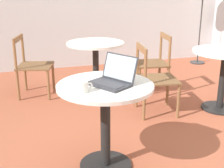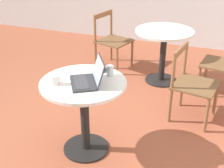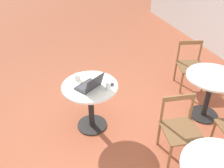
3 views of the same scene
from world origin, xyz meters
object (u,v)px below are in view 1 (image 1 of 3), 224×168
at_px(mug, 83,87).
at_px(mouse, 107,72).
at_px(chair_far_left, 32,66).
at_px(chair_mid_left, 154,79).
at_px(laptop, 112,79).
at_px(drinking_glass, 118,70).
at_px(cafe_table_near, 105,106).
at_px(cafe_table_mid, 224,66).
at_px(cafe_table_far, 96,56).
at_px(chair_far_right, 154,63).

bearing_deg(mug, mouse, 52.69).
bearing_deg(chair_far_left, mouse, -72.38).
height_order(chair_mid_left, laptop, laptop).
height_order(chair_mid_left, mug, chair_mid_left).
distance_m(chair_far_left, laptop, 2.12).
bearing_deg(drinking_glass, cafe_table_near, -130.39).
bearing_deg(mouse, cafe_table_mid, 17.75).
relative_size(cafe_table_near, chair_far_left, 0.94).
bearing_deg(mug, cafe_table_far, 72.68).
distance_m(chair_far_right, drinking_glass, 1.78).
bearing_deg(mug, cafe_table_near, 31.03).
xyz_separation_m(mouse, drinking_glass, (0.09, -0.06, 0.03)).
distance_m(laptop, drinking_glass, 0.25).
bearing_deg(cafe_table_mid, laptop, -154.29).
height_order(chair_far_left, drinking_glass, drinking_glass).
bearing_deg(chair_mid_left, chair_far_right, 65.40).
bearing_deg(chair_far_left, drinking_glass, -70.48).
bearing_deg(mouse, drinking_glass, -34.89).
bearing_deg(laptop, mouse, 82.41).
distance_m(cafe_table_mid, chair_far_right, 1.01).
xyz_separation_m(cafe_table_mid, chair_far_left, (-2.19, 1.21, -0.13)).
relative_size(cafe_table_mid, chair_mid_left, 0.94).
distance_m(cafe_table_near, chair_mid_left, 1.29).
bearing_deg(chair_far_left, cafe_table_far, -16.29).
bearing_deg(cafe_table_near, chair_far_right, 53.90).
distance_m(chair_mid_left, drinking_glass, 1.07).
relative_size(cafe_table_far, laptop, 1.85).
bearing_deg(laptop, cafe_table_mid, 25.71).
relative_size(cafe_table_near, cafe_table_far, 1.00).
bearing_deg(cafe_table_mid, cafe_table_near, -155.35).
bearing_deg(laptop, chair_mid_left, 49.31).
distance_m(cafe_table_near, drinking_glass, 0.36).
distance_m(cafe_table_near, laptop, 0.24).
xyz_separation_m(chair_mid_left, chair_far_right, (0.32, 0.70, 0.00)).
distance_m(cafe_table_far, chair_far_left, 0.88).
distance_m(cafe_table_mid, mug, 2.16).
relative_size(mug, drinking_glass, 1.24).
height_order(chair_far_right, laptop, laptop).
height_order(cafe_table_mid, chair_mid_left, chair_mid_left).
distance_m(cafe_table_near, mug, 0.33).
bearing_deg(cafe_table_mid, cafe_table_far, 144.30).
bearing_deg(drinking_glass, chair_far_right, 54.58).
height_order(cafe_table_mid, mug, mug).
height_order(cafe_table_far, chair_far_right, chair_far_right).
height_order(cafe_table_far, laptop, laptop).
relative_size(cafe_table_near, chair_far_right, 0.94).
xyz_separation_m(cafe_table_far, mouse, (-0.29, -1.49, 0.20)).
bearing_deg(mug, cafe_table_mid, 25.37).
bearing_deg(chair_far_left, chair_mid_left, -38.86).
bearing_deg(chair_far_right, drinking_glass, -125.42).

